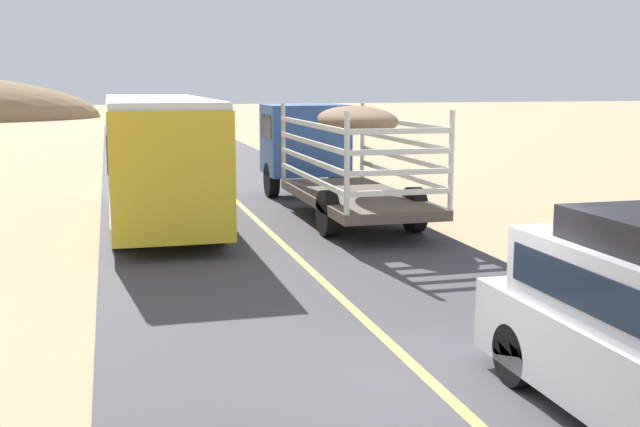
% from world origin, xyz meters
% --- Properties ---
extents(ground_plane, '(240.00, 240.00, 0.00)m').
position_xyz_m(ground_plane, '(0.00, 0.00, 0.00)').
color(ground_plane, tan).
extents(road_surface, '(8.00, 120.00, 0.02)m').
position_xyz_m(road_surface, '(0.00, 0.00, 0.01)').
color(road_surface, '#423F44').
rests_on(road_surface, ground).
extents(road_centre_line, '(0.16, 117.60, 0.00)m').
position_xyz_m(road_centre_line, '(0.00, 0.00, 0.02)').
color(road_centre_line, '#D8CC4C').
rests_on(road_centre_line, road_surface).
extents(livestock_truck, '(2.53, 9.70, 3.02)m').
position_xyz_m(livestock_truck, '(2.33, 13.97, 1.79)').
color(livestock_truck, '#3359A5').
rests_on(livestock_truck, road_surface).
extents(bus, '(2.54, 10.00, 3.21)m').
position_xyz_m(bus, '(-2.48, 12.55, 1.75)').
color(bus, gold).
rests_on(bus, road_surface).
extents(car_far, '(1.90, 4.62, 1.93)m').
position_xyz_m(car_far, '(-2.44, 40.23, 1.09)').
color(car_far, '#8C7259').
rests_on(car_far, road_surface).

